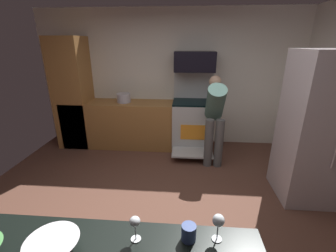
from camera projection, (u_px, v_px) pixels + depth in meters
name	position (u px, v px, depth m)	size (l,w,h in m)	color
ground_plane	(159.00, 215.00, 2.81)	(5.20, 4.80, 0.02)	brown
wall_back	(172.00, 79.00, 4.55)	(5.20, 0.12, 2.60)	silver
lower_cabinet_run	(126.00, 124.00, 4.58)	(2.40, 0.60, 0.90)	#9E6935
cabinet_column	(73.00, 94.00, 4.45)	(0.60, 0.60, 2.10)	#9E6935
oven_range	(192.00, 123.00, 4.44)	(0.76, 1.05, 1.48)	#BABCBB
microwave	(195.00, 62.00, 4.14)	(0.74, 0.38, 0.36)	black
refrigerator	(323.00, 129.00, 2.86)	(0.90, 0.75, 1.92)	#C0B2B6
person_cook	(215.00, 115.00, 3.75)	(0.31, 0.61, 1.47)	#575757
mixing_bowl_prep	(53.00, 246.00, 1.24)	(0.29, 0.29, 0.08)	white
wine_glass_far	(218.00, 222.00, 1.29)	(0.07, 0.07, 0.18)	silver
wine_glass_extra	(135.00, 223.00, 1.30)	(0.06, 0.06, 0.16)	silver
mug_coffee	(189.00, 233.00, 1.32)	(0.09, 0.09, 0.10)	#364982
stock_pot	(124.00, 98.00, 4.39)	(0.27, 0.27, 0.17)	#B8B4C1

